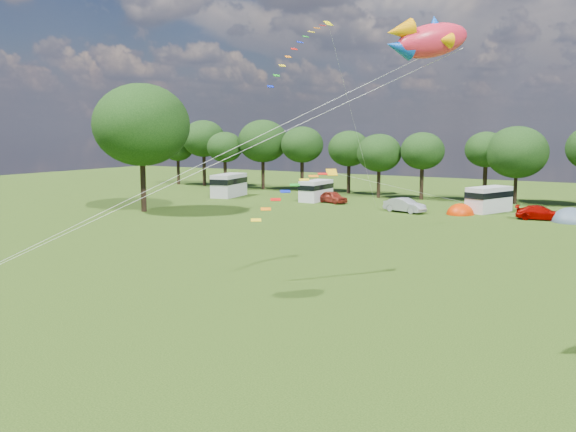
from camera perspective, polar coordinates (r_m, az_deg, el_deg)
The scene contains 14 objects.
ground_plane at distance 28.92m, azimuth -8.43°, elevation -9.73°, with size 180.00×180.00×0.00m, color black.
tree_line at distance 77.12m, azimuth 22.24°, elevation 5.50°, with size 102.98×10.98×10.27m.
big_tree at distance 68.51m, azimuth -12.90°, elevation 7.89°, with size 10.00×10.00×13.28m.
car_a at distance 75.22m, azimuth 3.99°, elevation 1.69°, with size 1.63×4.14×1.38m, color maroon.
car_b at distance 67.67m, azimuth 10.33°, elevation 0.95°, with size 1.58×4.22×1.49m, color #999DA1.
car_c at distance 65.68m, azimuth 21.56°, elevation 0.25°, with size 1.88×4.47×1.34m, color #9F0400.
campervan_a at distance 82.44m, azimuth -5.27°, elevation 2.81°, with size 3.55×6.25×2.88m.
campervan_b at distance 77.11m, azimuth 2.51°, elevation 2.33°, with size 2.23×5.09×2.48m.
campervan_c at distance 70.05m, azimuth 17.43°, elevation 1.50°, with size 3.99×5.84×2.64m.
tent_orange at distance 67.40m, azimuth 15.06°, elevation 0.16°, with size 2.79×3.06×2.18m.
tent_greyblue at distance 65.46m, azimuth 23.82°, elevation -0.46°, with size 3.58×3.92×2.66m.
fish_kite at distance 23.95m, azimuth 12.18°, elevation 15.04°, with size 2.88×3.13×1.81m.
streamer_kite_a at distance 55.86m, azimuth 1.45°, elevation 15.09°, with size 3.30×5.70×5.80m.
streamer_kite_c at distance 37.30m, azimuth 1.22°, elevation 2.66°, with size 3.22×4.98×2.82m.
Camera 1 is at (17.80, -21.08, 8.67)m, focal length 40.00 mm.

